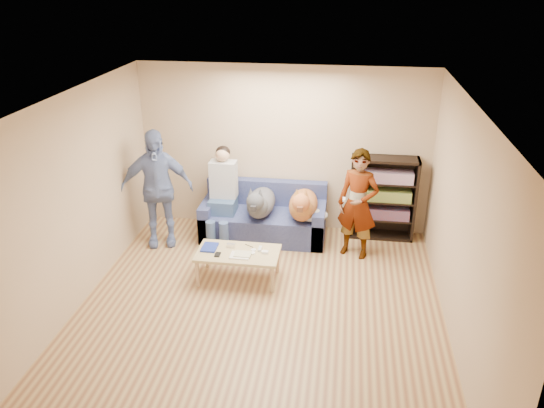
% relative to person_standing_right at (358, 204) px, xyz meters
% --- Properties ---
extents(ground, '(5.00, 5.00, 0.00)m').
position_rel_person_standing_right_xyz_m(ground, '(-1.16, -1.68, -0.81)').
color(ground, '#8D5B3C').
rests_on(ground, ground).
extents(ceiling, '(5.00, 5.00, 0.00)m').
position_rel_person_standing_right_xyz_m(ceiling, '(-1.16, -1.68, 1.79)').
color(ceiling, white).
rests_on(ceiling, ground).
extents(wall_back, '(4.50, 0.00, 4.50)m').
position_rel_person_standing_right_xyz_m(wall_back, '(-1.16, 0.82, 0.49)').
color(wall_back, tan).
rests_on(wall_back, ground).
extents(wall_front, '(4.50, 0.00, 4.50)m').
position_rel_person_standing_right_xyz_m(wall_front, '(-1.16, -4.18, 0.49)').
color(wall_front, tan).
rests_on(wall_front, ground).
extents(wall_left, '(0.00, 5.00, 5.00)m').
position_rel_person_standing_right_xyz_m(wall_left, '(-3.41, -1.68, 0.49)').
color(wall_left, tan).
rests_on(wall_left, ground).
extents(wall_right, '(0.00, 5.00, 5.00)m').
position_rel_person_standing_right_xyz_m(wall_right, '(1.09, -1.68, 0.49)').
color(wall_right, tan).
rests_on(wall_right, ground).
extents(blanket, '(0.46, 0.39, 0.16)m').
position_rel_person_standing_right_xyz_m(blanket, '(-0.65, 0.19, -0.30)').
color(blanket, '#A6A6AB').
rests_on(blanket, sofa).
extents(person_standing_right, '(0.68, 0.56, 1.61)m').
position_rel_person_standing_right_xyz_m(person_standing_right, '(0.00, 0.00, 0.00)').
color(person_standing_right, gray).
rests_on(person_standing_right, ground).
extents(person_standing_left, '(1.14, 0.72, 1.80)m').
position_rel_person_standing_right_xyz_m(person_standing_left, '(-2.94, -0.06, 0.09)').
color(person_standing_left, '#7A88C3').
rests_on(person_standing_left, ground).
extents(held_controller, '(0.04, 0.11, 0.03)m').
position_rel_person_standing_right_xyz_m(held_controller, '(-0.20, -0.20, 0.15)').
color(held_controller, silver).
rests_on(held_controller, person_standing_right).
extents(notebook_blue, '(0.20, 0.26, 0.03)m').
position_rel_person_standing_right_xyz_m(notebook_blue, '(-1.96, -0.87, -0.37)').
color(notebook_blue, navy).
rests_on(notebook_blue, coffee_table).
extents(papers, '(0.26, 0.20, 0.02)m').
position_rel_person_standing_right_xyz_m(papers, '(-1.51, -1.02, -0.38)').
color(papers, white).
rests_on(papers, coffee_table).
extents(magazine, '(0.22, 0.17, 0.01)m').
position_rel_person_standing_right_xyz_m(magazine, '(-1.48, -1.00, -0.37)').
color(magazine, beige).
rests_on(magazine, coffee_table).
extents(camera_silver, '(0.11, 0.06, 0.05)m').
position_rel_person_standing_right_xyz_m(camera_silver, '(-1.68, -0.80, -0.36)').
color(camera_silver, silver).
rests_on(camera_silver, coffee_table).
extents(controller_a, '(0.04, 0.13, 0.03)m').
position_rel_person_standing_right_xyz_m(controller_a, '(-1.28, -0.82, -0.37)').
color(controller_a, silver).
rests_on(controller_a, coffee_table).
extents(controller_b, '(0.09, 0.06, 0.03)m').
position_rel_person_standing_right_xyz_m(controller_b, '(-1.20, -0.90, -0.37)').
color(controller_b, white).
rests_on(controller_b, coffee_table).
extents(headphone_cup_a, '(0.07, 0.07, 0.02)m').
position_rel_person_standing_right_xyz_m(headphone_cup_a, '(-1.36, -0.94, -0.38)').
color(headphone_cup_a, white).
rests_on(headphone_cup_a, coffee_table).
extents(headphone_cup_b, '(0.07, 0.07, 0.02)m').
position_rel_person_standing_right_xyz_m(headphone_cup_b, '(-1.36, -0.86, -0.38)').
color(headphone_cup_b, white).
rests_on(headphone_cup_b, coffee_table).
extents(pen_orange, '(0.13, 0.06, 0.01)m').
position_rel_person_standing_right_xyz_m(pen_orange, '(-1.58, -1.08, -0.38)').
color(pen_orange, orange).
rests_on(pen_orange, coffee_table).
extents(pen_black, '(0.13, 0.08, 0.01)m').
position_rel_person_standing_right_xyz_m(pen_black, '(-1.44, -0.74, -0.38)').
color(pen_black, black).
rests_on(pen_black, coffee_table).
extents(wallet, '(0.07, 0.12, 0.02)m').
position_rel_person_standing_right_xyz_m(wallet, '(-1.81, -1.04, -0.38)').
color(wallet, black).
rests_on(wallet, coffee_table).
extents(sofa, '(1.90, 0.85, 0.82)m').
position_rel_person_standing_right_xyz_m(sofa, '(-1.41, 0.42, -0.53)').
color(sofa, '#515B93').
rests_on(sofa, ground).
extents(person_seated, '(0.40, 0.73, 1.47)m').
position_rel_person_standing_right_xyz_m(person_seated, '(-2.04, 0.29, -0.03)').
color(person_seated, '#39547F').
rests_on(person_seated, sofa).
extents(dog_gray, '(0.42, 1.25, 0.61)m').
position_rel_person_standing_right_xyz_m(dog_gray, '(-1.45, 0.22, -0.16)').
color(dog_gray, '#54555F').
rests_on(dog_gray, sofa).
extents(dog_tan, '(0.43, 1.17, 0.62)m').
position_rel_person_standing_right_xyz_m(dog_tan, '(-0.80, 0.23, -0.16)').
color(dog_tan, '#A77033').
rests_on(dog_tan, sofa).
extents(coffee_table, '(1.10, 0.60, 0.42)m').
position_rel_person_standing_right_xyz_m(coffee_table, '(-1.56, -0.92, -0.43)').
color(coffee_table, tan).
rests_on(coffee_table, ground).
extents(bookshelf, '(1.00, 0.34, 1.30)m').
position_rel_person_standing_right_xyz_m(bookshelf, '(0.39, 0.65, -0.13)').
color(bookshelf, black).
rests_on(bookshelf, ground).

